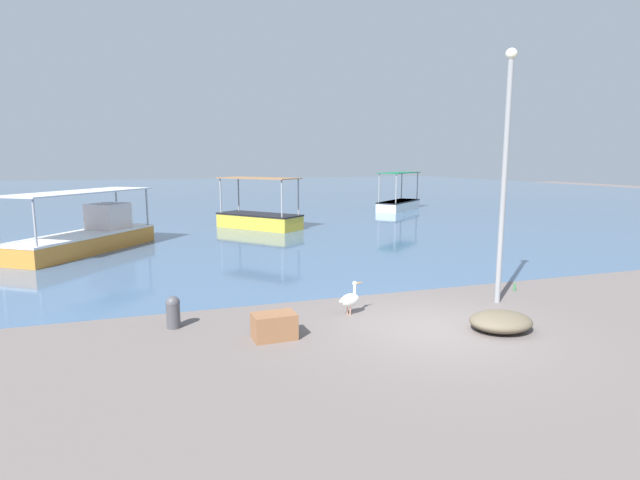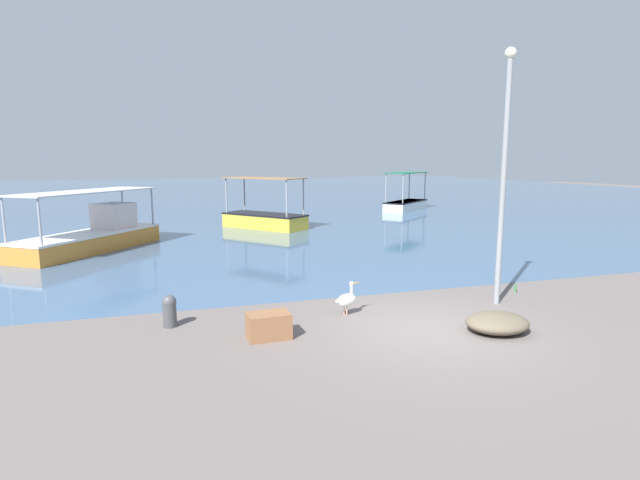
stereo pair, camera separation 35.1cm
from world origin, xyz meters
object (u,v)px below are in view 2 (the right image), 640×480
pelican (347,300)px  net_pile (497,323)px  lamp_post (504,166)px  mooring_bollard (170,310)px  glass_bottle (515,288)px  cargo_crate (269,326)px  fishing_boat_near_right (406,203)px  fishing_boat_center (264,218)px  fishing_boat_far_left (93,234)px

pelican → net_pile: size_ratio=0.58×
net_pile → pelican: bearing=142.3°
lamp_post → mooring_bollard: (-8.08, 0.60, -3.15)m
pelican → mooring_bollard: (-4.05, 0.34, 0.01)m
pelican → glass_bottle: (5.24, 0.55, -0.27)m
pelican → glass_bottle: pelican is taller
mooring_bollard → cargo_crate: size_ratio=0.82×
pelican → lamp_post: size_ratio=0.13×
pelican → cargo_crate: 2.33m
lamp_post → fishing_boat_near_right: bearing=68.7°
fishing_boat_near_right → pelican: size_ratio=5.90×
fishing_boat_near_right → fishing_boat_center: fishing_boat_near_right is taller
cargo_crate → glass_bottle: bearing=12.0°
mooring_bollard → lamp_post: bearing=-4.2°
fishing_boat_far_left → mooring_bollard: bearing=-75.1°
fishing_boat_center → net_pile: size_ratio=3.43×
fishing_boat_far_left → lamp_post: size_ratio=1.03×
net_pile → fishing_boat_far_left: bearing=125.9°
mooring_bollard → fishing_boat_center: bearing=71.8°
fishing_boat_near_right → net_pile: 26.55m
mooring_bollard → fishing_boat_near_right: bearing=52.5°
pelican → fishing_boat_near_right: bearing=60.1°
glass_bottle → pelican: bearing=-174.0°
fishing_boat_center → glass_bottle: bearing=-74.6°
fishing_boat_center → cargo_crate: (-3.13, -16.79, -0.30)m
fishing_boat_center → lamp_post: bearing=-79.4°
fishing_boat_near_right → lamp_post: 24.54m
fishing_boat_near_right → lamp_post: lamp_post is taller
net_pile → cargo_crate: size_ratio=1.57×
lamp_post → mooring_bollard: bearing=175.8°
cargo_crate → fishing_boat_near_right: bearing=57.4°
fishing_boat_near_right → fishing_boat_center: (-11.84, -6.65, 0.03)m
net_pile → cargo_crate: cargo_crate is taller
fishing_boat_near_right → fishing_boat_center: size_ratio=0.99×
fishing_boat_center → mooring_bollard: bearing=-108.2°
fishing_boat_center → glass_bottle: fishing_boat_center is taller
fishing_boat_near_right → pelican: (-12.87, -22.43, -0.16)m
cargo_crate → glass_bottle: cargo_crate is taller
mooring_bollard → cargo_crate: mooring_bollard is taller
pelican → net_pile: 3.41m
pelican → net_pile: bearing=-37.7°
fishing_boat_near_right → glass_bottle: 23.18m
fishing_boat_far_left → lamp_post: bearing=-46.4°
fishing_boat_near_right → glass_bottle: fishing_boat_near_right is taller
fishing_boat_near_right → cargo_crate: fishing_boat_near_right is taller
fishing_boat_center → net_pile: 17.95m
fishing_boat_center → pelican: fishing_boat_center is taller
lamp_post → cargo_crate: size_ratio=7.18×
pelican → fishing_boat_far_left: bearing=121.7°
mooring_bollard → glass_bottle: size_ratio=2.69×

